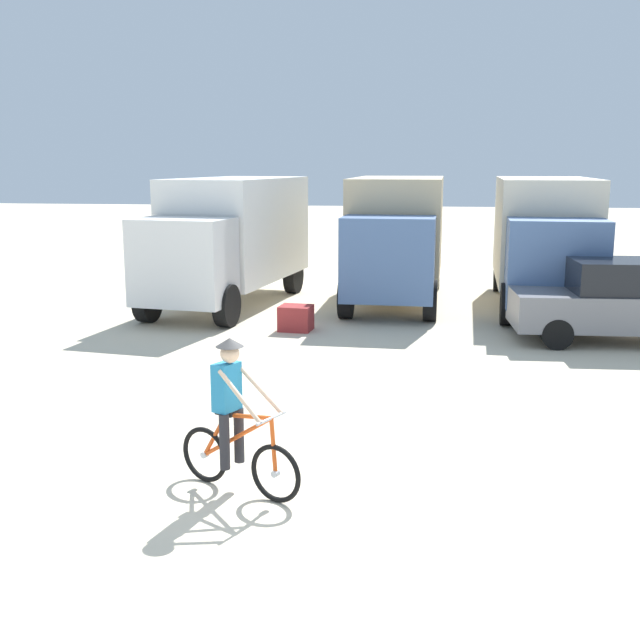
{
  "coord_description": "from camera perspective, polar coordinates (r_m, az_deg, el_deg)",
  "views": [
    {
      "loc": [
        1.52,
        -8.53,
        3.76
      ],
      "look_at": [
        -0.24,
        4.44,
        1.1
      ],
      "focal_mm": 43.65,
      "sensor_mm": 36.0,
      "label": 1
    }
  ],
  "objects": [
    {
      "name": "box_truck_cream_rv",
      "position": [
        21.31,
        16.17,
        5.96
      ],
      "size": [
        2.7,
        6.86,
        3.35
      ],
      "color": "beige",
      "rests_on": "ground"
    },
    {
      "name": "box_truck_white_box",
      "position": [
        20.83,
        -6.62,
        6.22
      ],
      "size": [
        3.28,
        7.01,
        3.35
      ],
      "color": "white",
      "rests_on": "ground"
    },
    {
      "name": "ground_plane",
      "position": [
        9.44,
        -2.22,
        -11.98
      ],
      "size": [
        120.0,
        120.0,
        0.0
      ],
      "primitive_type": "plane",
      "color": "beige"
    },
    {
      "name": "box_truck_tan_camper",
      "position": [
        21.44,
        5.62,
        6.39
      ],
      "size": [
        2.56,
        6.81,
        3.35
      ],
      "color": "#CCB78E",
      "rests_on": "ground"
    },
    {
      "name": "sedan_parked",
      "position": [
        17.54,
        20.87,
        1.29
      ],
      "size": [
        4.28,
        1.96,
        1.76
      ],
      "color": "slate",
      "rests_on": "ground"
    },
    {
      "name": "cyclist_orange_shirt",
      "position": [
        9.04,
        -6.31,
        -7.38
      ],
      "size": [
        1.59,
        0.85,
        1.82
      ],
      "color": "black",
      "rests_on": "ground"
    },
    {
      "name": "supply_crate",
      "position": [
        17.67,
        -1.78,
        0.14
      ],
      "size": [
        0.77,
        0.69,
        0.57
      ],
      "primitive_type": "cube",
      "rotation": [
        0.0,
        0.0,
        1.47
      ],
      "color": "#9E2D2D",
      "rests_on": "ground"
    }
  ]
}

